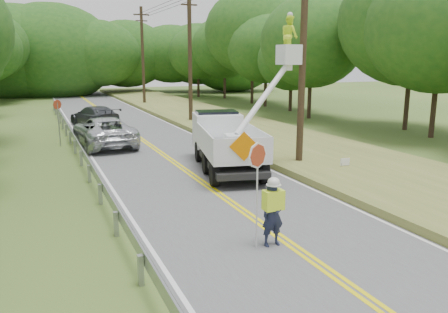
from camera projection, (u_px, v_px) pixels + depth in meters
name	position (u px, v px, depth m)	size (l,w,h in m)	color
ground	(326.00, 270.00, 10.37)	(140.00, 140.00, 0.00)	#3C5322
road	(163.00, 154.00, 22.93)	(7.20, 96.00, 0.03)	#515153
guardrail	(78.00, 147.00, 22.08)	(0.18, 48.00, 0.77)	gray
utility_poles	(228.00, 51.00, 26.44)	(1.60, 43.30, 10.00)	black
tall_grass_verge	(283.00, 142.00, 25.64)	(7.00, 96.00, 0.30)	#59652C
treeline_right	(305.00, 39.00, 38.58)	(12.34, 52.81, 12.17)	#332319
treeline_horizon	(77.00, 54.00, 59.61)	(56.95, 14.14, 12.91)	#1C4B18
flagger	(273.00, 209.00, 11.51)	(1.08, 0.41, 2.78)	#191E33
bucket_truck	(228.00, 133.00, 20.27)	(4.78, 6.98, 6.57)	black
suv_silver	(104.00, 131.00, 24.97)	(2.72, 5.89, 1.64)	silver
suv_darkgrey	(95.00, 116.00, 32.30)	(2.06, 5.07, 1.47)	#373A40
stop_sign_permanent	(58.00, 115.00, 24.79)	(0.47, 0.34, 2.61)	gray
yard_sign	(345.00, 163.00, 19.13)	(0.44, 0.07, 0.64)	white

